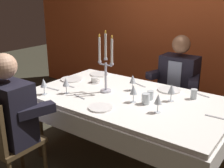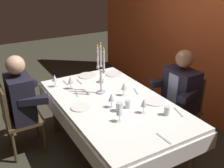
# 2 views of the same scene
# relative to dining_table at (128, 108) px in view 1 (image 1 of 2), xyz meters

# --- Properties ---
(ground_plane) EXTENTS (12.00, 12.00, 0.00)m
(ground_plane) POSITION_rel_dining_table_xyz_m (0.00, 0.00, -0.62)
(ground_plane) COLOR #373427
(back_wall) EXTENTS (6.00, 0.12, 2.70)m
(back_wall) POSITION_rel_dining_table_xyz_m (0.00, 1.66, 0.73)
(back_wall) COLOR #D05528
(back_wall) RESTS_ON ground_plane
(dining_table) EXTENTS (1.94, 1.14, 0.74)m
(dining_table) POSITION_rel_dining_table_xyz_m (0.00, 0.00, 0.00)
(dining_table) COLOR white
(dining_table) RESTS_ON ground_plane
(candelabra) EXTENTS (0.19, 0.11, 0.62)m
(candelabra) POSITION_rel_dining_table_xyz_m (-0.26, -0.02, 0.38)
(candelabra) COLOR silver
(candelabra) RESTS_ON dining_table
(dinner_plate_0) EXTENTS (0.24, 0.24, 0.01)m
(dinner_plate_0) POSITION_rel_dining_table_xyz_m (0.25, 0.40, 0.13)
(dinner_plate_0) COLOR white
(dinner_plate_0) RESTS_ON dining_table
(dinner_plate_1) EXTENTS (0.25, 0.25, 0.01)m
(dinner_plate_1) POSITION_rel_dining_table_xyz_m (-0.82, 0.07, 0.13)
(dinner_plate_1) COLOR white
(dinner_plate_1) RESTS_ON dining_table
(dinner_plate_2) EXTENTS (0.23, 0.23, 0.01)m
(dinner_plate_2) POSITION_rel_dining_table_xyz_m (-0.68, 0.42, 0.13)
(dinner_plate_2) COLOR white
(dinner_plate_2) RESTS_ON dining_table
(dinner_plate_3) EXTENTS (0.21, 0.21, 0.01)m
(dinner_plate_3) POSITION_rel_dining_table_xyz_m (-0.04, -0.38, 0.13)
(dinner_plate_3) COLOR white
(dinner_plate_3) RESTS_ON dining_table
(wine_glass_0) EXTENTS (0.07, 0.07, 0.16)m
(wine_glass_0) POSITION_rel_dining_table_xyz_m (-0.06, 0.18, 0.23)
(wine_glass_0) COLOR silver
(wine_glass_0) RESTS_ON dining_table
(wine_glass_1) EXTENTS (0.07, 0.07, 0.16)m
(wine_glass_1) POSITION_rel_dining_table_xyz_m (0.40, -0.16, 0.23)
(wine_glass_1) COLOR silver
(wine_glass_1) RESTS_ON dining_table
(wine_glass_2) EXTENTS (0.07, 0.07, 0.16)m
(wine_glass_2) POSITION_rel_dining_table_xyz_m (-0.54, -0.29, 0.24)
(wine_glass_2) COLOR silver
(wine_glass_2) RESTS_ON dining_table
(wine_glass_3) EXTENTS (0.07, 0.07, 0.16)m
(wine_glass_3) POSITION_rel_dining_table_xyz_m (-0.70, -0.43, 0.24)
(wine_glass_3) COLOR silver
(wine_glass_3) RESTS_ON dining_table
(wine_glass_4) EXTENTS (0.07, 0.07, 0.16)m
(wine_glass_4) POSITION_rel_dining_table_xyz_m (0.11, -0.09, 0.23)
(wine_glass_4) COLOR silver
(wine_glass_4) RESTS_ON dining_table
(wine_glass_5) EXTENTS (0.07, 0.07, 0.16)m
(wine_glass_5) POSITION_rel_dining_table_xyz_m (0.38, 0.14, 0.24)
(wine_glass_5) COLOR silver
(wine_glass_5) RESTS_ON dining_table
(water_tumbler_0) EXTENTS (0.06, 0.06, 0.10)m
(water_tumbler_0) POSITION_rel_dining_table_xyz_m (0.53, 0.32, 0.17)
(water_tumbler_0) COLOR silver
(water_tumbler_0) RESTS_ON dining_table
(water_tumbler_1) EXTENTS (0.06, 0.06, 0.09)m
(water_tumbler_1) POSITION_rel_dining_table_xyz_m (0.21, 0.06, 0.16)
(water_tumbler_1) COLOR silver
(water_tumbler_1) RESTS_ON dining_table
(water_tumbler_2) EXTENTS (0.07, 0.07, 0.10)m
(water_tumbler_2) POSITION_rel_dining_table_xyz_m (0.23, -0.06, 0.17)
(water_tumbler_2) COLOR silver
(water_tumbler_2) RESTS_ON dining_table
(coffee_cup_0) EXTENTS (0.13, 0.12, 0.06)m
(coffee_cup_0) POSITION_rel_dining_table_xyz_m (-0.53, 0.14, 0.15)
(coffee_cup_0) COLOR white
(coffee_cup_0) RESTS_ON dining_table
(spoon_0) EXTENTS (0.17, 0.03, 0.01)m
(spoon_0) POSITION_rel_dining_table_xyz_m (-0.69, -0.11, 0.12)
(spoon_0) COLOR #B7B7BC
(spoon_0) RESTS_ON dining_table
(fork_1) EXTENTS (0.17, 0.06, 0.01)m
(fork_1) POSITION_rel_dining_table_xyz_m (-0.38, -0.28, 0.12)
(fork_1) COLOR #B7B7BC
(fork_1) RESTS_ON dining_table
(fork_2) EXTENTS (0.17, 0.07, 0.01)m
(fork_2) POSITION_rel_dining_table_xyz_m (-0.08, 0.36, 0.12)
(fork_2) COLOR #B7B7BC
(fork_2) RESTS_ON dining_table
(fork_3) EXTENTS (0.17, 0.03, 0.01)m
(fork_3) POSITION_rel_dining_table_xyz_m (-0.75, -0.28, 0.12)
(fork_3) COLOR #B7B7BC
(fork_3) RESTS_ON dining_table
(knife_4) EXTENTS (0.19, 0.02, 0.01)m
(knife_4) POSITION_rel_dining_table_xyz_m (0.84, 0.03, 0.12)
(knife_4) COLOR #B7B7BC
(knife_4) RESTS_ON dining_table
(knife_5) EXTENTS (0.19, 0.07, 0.01)m
(knife_5) POSITION_rel_dining_table_xyz_m (0.56, 0.46, 0.12)
(knife_5) COLOR #B7B7BC
(knife_5) RESTS_ON dining_table
(seated_diner_0) EXTENTS (0.63, 0.48, 1.24)m
(seated_diner_0) POSITION_rel_dining_table_xyz_m (-0.62, -0.89, 0.11)
(seated_diner_0) COLOR brown
(seated_diner_0) RESTS_ON ground_plane
(seated_diner_1) EXTENTS (0.63, 0.48, 1.24)m
(seated_diner_1) POSITION_rel_dining_table_xyz_m (0.14, 0.89, 0.11)
(seated_diner_1) COLOR brown
(seated_diner_1) RESTS_ON ground_plane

